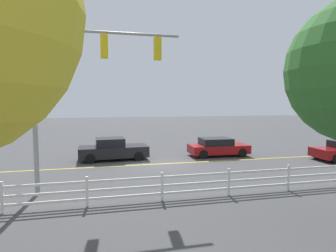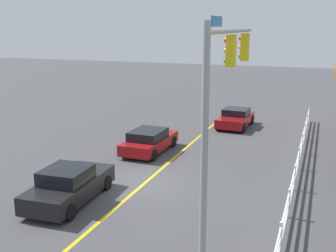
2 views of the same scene
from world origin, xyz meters
name	(u,v)px [view 1 (image 1 of 2)]	position (x,y,z in m)	size (l,w,h in m)	color
ground_plane	(161,164)	(0.00, 0.00, 0.00)	(120.00, 120.00, 0.00)	#444447
lane_center_stripe	(219,161)	(-4.00, 0.00, 0.00)	(28.00, 0.16, 0.01)	gold
signal_assembly	(81,74)	(4.48, 4.58, 5.14)	(6.34, 0.38, 7.38)	gray
car_0	(113,149)	(2.98, -2.09, 0.71)	(4.74, 2.21, 1.51)	black
car_2	(218,147)	(-4.64, -1.75, 0.66)	(4.38, 2.09, 1.33)	maroon
white_rail_fence	(259,179)	(-3.00, 6.53, 0.60)	(26.10, 0.10, 1.15)	white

